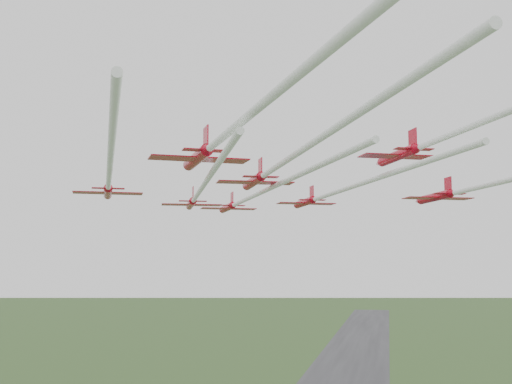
% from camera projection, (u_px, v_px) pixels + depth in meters
% --- Properties ---
extents(runway, '(38.00, 900.00, 0.04)m').
position_uv_depth(runway, '(346.00, 377.00, 282.84)').
color(runway, '#2F2F32').
rests_on(runway, ground).
extents(jet_lead, '(30.77, 61.52, 2.80)m').
position_uv_depth(jet_lead, '(251.00, 197.00, 92.37)').
color(jet_lead, '#BD061B').
extents(jet_row2_left, '(23.59, 55.38, 2.65)m').
position_uv_depth(jet_row2_left, '(198.00, 193.00, 81.66)').
color(jet_row2_left, '#BD061B').
extents(jet_row2_right, '(24.80, 51.81, 2.67)m').
position_uv_depth(jet_row2_right, '(333.00, 193.00, 85.92)').
color(jet_row2_right, '#BD061B').
extents(jet_row3_left, '(25.68, 51.40, 2.51)m').
position_uv_depth(jet_row3_left, '(109.00, 177.00, 65.50)').
color(jet_row3_left, '#BD061B').
extents(jet_row3_mid, '(25.97, 55.70, 2.84)m').
position_uv_depth(jet_row3_mid, '(281.00, 163.00, 65.98)').
color(jet_row3_mid, '#BD061B').
extents(jet_row3_right, '(22.86, 51.53, 2.75)m').
position_uv_depth(jet_row3_right, '(485.00, 186.00, 73.66)').
color(jet_row3_right, '#BD061B').
extents(jet_row4_left, '(29.73, 53.29, 2.89)m').
position_uv_depth(jet_row4_left, '(233.00, 129.00, 49.46)').
color(jet_row4_left, '#BD061B').
extents(jet_row4_right, '(25.03, 53.46, 2.70)m').
position_uv_depth(jet_row4_right, '(465.00, 129.00, 56.18)').
color(jet_row4_right, '#BD061B').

